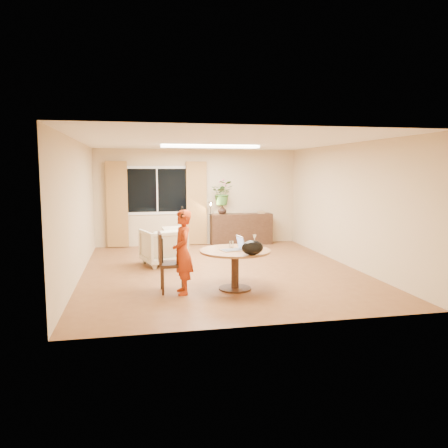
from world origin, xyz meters
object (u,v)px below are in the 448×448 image
Objects in this scene: child at (183,252)px; armchair at (163,247)px; dining_table at (235,258)px; sideboard at (241,229)px; dining_chair at (173,262)px.

armchair is (-0.17, 2.32, -0.30)m from child.
sideboard reaches higher than dining_table.
sideboard is at bearing -152.60° from armchair.
armchair is (-1.08, 2.25, -0.15)m from dining_table.
dining_table is 1.06m from dining_chair.
dining_table is 2.50m from armchair.
child is 2.35m from armchair.
child reaches higher than armchair.
armchair is 3.18m from sideboard.
armchair is 0.51× the size of sideboard.
armchair is at bearing -179.87° from child.
child is 1.61× the size of armchair.
dining_table is 0.87× the size of child.
child is at bearing -175.19° from dining_table.
dining_chair reaches higher than dining_table.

